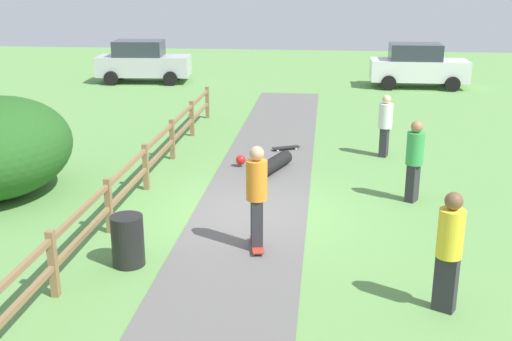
{
  "coord_description": "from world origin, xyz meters",
  "views": [
    {
      "loc": [
        1.5,
        -12.26,
        4.82
      ],
      "look_at": [
        0.14,
        -0.13,
        1.0
      ],
      "focal_mm": 44.06,
      "sensor_mm": 36.0,
      "label": 1
    }
  ],
  "objects_px": {
    "skater_riding": "(257,192)",
    "bystander_white": "(385,123)",
    "parked_car_white": "(418,66)",
    "bystander_green": "(415,157)",
    "skater_fallen": "(270,164)",
    "parked_car_silver": "(143,62)",
    "bystander_yellow": "(449,246)",
    "trash_bin": "(128,241)",
    "skateboard_loose": "(286,148)"
  },
  "relations": [
    {
      "from": "skater_fallen",
      "to": "bystander_white",
      "type": "xyz_separation_m",
      "value": [
        2.98,
        1.78,
        0.75
      ]
    },
    {
      "from": "skateboard_loose",
      "to": "bystander_green",
      "type": "bearing_deg",
      "value": -51.73
    },
    {
      "from": "parked_car_silver",
      "to": "skater_riding",
      "type": "bearing_deg",
      "value": -67.83
    },
    {
      "from": "skater_riding",
      "to": "bystander_green",
      "type": "relative_size",
      "value": 1.06
    },
    {
      "from": "skater_fallen",
      "to": "bystander_white",
      "type": "bearing_deg",
      "value": 30.8
    },
    {
      "from": "skater_fallen",
      "to": "bystander_yellow",
      "type": "relative_size",
      "value": 0.88
    },
    {
      "from": "skater_fallen",
      "to": "bystander_white",
      "type": "height_order",
      "value": "bystander_white"
    },
    {
      "from": "bystander_white",
      "to": "bystander_yellow",
      "type": "bearing_deg",
      "value": -88.47
    },
    {
      "from": "skater_fallen",
      "to": "bystander_green",
      "type": "relative_size",
      "value": 0.9
    },
    {
      "from": "skater_fallen",
      "to": "parked_car_silver",
      "type": "xyz_separation_m",
      "value": [
        -7.13,
        13.19,
        0.76
      ]
    },
    {
      "from": "skater_riding",
      "to": "bystander_yellow",
      "type": "distance_m",
      "value": 3.56
    },
    {
      "from": "bystander_yellow",
      "to": "parked_car_silver",
      "type": "xyz_separation_m",
      "value": [
        -10.34,
        19.79,
        -0.08
      ]
    },
    {
      "from": "skater_riding",
      "to": "bystander_white",
      "type": "relative_size",
      "value": 1.13
    },
    {
      "from": "bystander_white",
      "to": "parked_car_white",
      "type": "height_order",
      "value": "parked_car_white"
    },
    {
      "from": "skateboard_loose",
      "to": "bystander_white",
      "type": "relative_size",
      "value": 0.47
    },
    {
      "from": "skater_riding",
      "to": "parked_car_silver",
      "type": "relative_size",
      "value": 0.45
    },
    {
      "from": "skateboard_loose",
      "to": "bystander_yellow",
      "type": "relative_size",
      "value": 0.43
    },
    {
      "from": "parked_car_white",
      "to": "bystander_green",
      "type": "bearing_deg",
      "value": -97.69
    },
    {
      "from": "parked_car_white",
      "to": "skateboard_loose",
      "type": "bearing_deg",
      "value": -114.5
    },
    {
      "from": "bystander_white",
      "to": "skateboard_loose",
      "type": "bearing_deg",
      "value": 174.07
    },
    {
      "from": "bystander_yellow",
      "to": "skater_fallen",
      "type": "bearing_deg",
      "value": 115.93
    },
    {
      "from": "parked_car_silver",
      "to": "bystander_green",
      "type": "bearing_deg",
      "value": -55.16
    },
    {
      "from": "skateboard_loose",
      "to": "skater_fallen",
      "type": "bearing_deg",
      "value": -97.24
    },
    {
      "from": "skater_fallen",
      "to": "bystander_white",
      "type": "relative_size",
      "value": 0.96
    },
    {
      "from": "skater_riding",
      "to": "skateboard_loose",
      "type": "relative_size",
      "value": 2.4
    },
    {
      "from": "skater_riding",
      "to": "skateboard_loose",
      "type": "xyz_separation_m",
      "value": [
        0.09,
        6.8,
        -1.02
      ]
    },
    {
      "from": "trash_bin",
      "to": "bystander_white",
      "type": "height_order",
      "value": "bystander_white"
    },
    {
      "from": "skateboard_loose",
      "to": "bystander_yellow",
      "type": "distance_m",
      "value": 9.19
    },
    {
      "from": "skater_riding",
      "to": "bystander_yellow",
      "type": "relative_size",
      "value": 1.03
    },
    {
      "from": "skateboard_loose",
      "to": "parked_car_silver",
      "type": "relative_size",
      "value": 0.19
    },
    {
      "from": "bystander_white",
      "to": "bystander_yellow",
      "type": "distance_m",
      "value": 8.38
    },
    {
      "from": "skater_riding",
      "to": "parked_car_silver",
      "type": "xyz_separation_m",
      "value": [
        -7.31,
        17.93,
        -0.15
      ]
    },
    {
      "from": "bystander_green",
      "to": "skater_riding",
      "type": "bearing_deg",
      "value": -136.94
    },
    {
      "from": "bystander_white",
      "to": "parked_car_white",
      "type": "distance_m",
      "value": 11.66
    },
    {
      "from": "skater_riding",
      "to": "skateboard_loose",
      "type": "height_order",
      "value": "skater_riding"
    },
    {
      "from": "skater_fallen",
      "to": "parked_car_white",
      "type": "xyz_separation_m",
      "value": [
        5.34,
        13.2,
        0.76
      ]
    },
    {
      "from": "trash_bin",
      "to": "skater_fallen",
      "type": "xyz_separation_m",
      "value": [
        1.96,
        5.62,
        -0.25
      ]
    },
    {
      "from": "trash_bin",
      "to": "parked_car_silver",
      "type": "relative_size",
      "value": 0.21
    },
    {
      "from": "skateboard_loose",
      "to": "parked_car_silver",
      "type": "xyz_separation_m",
      "value": [
        -7.39,
        11.13,
        0.87
      ]
    },
    {
      "from": "skater_riding",
      "to": "parked_car_white",
      "type": "xyz_separation_m",
      "value": [
        5.16,
        17.94,
        -0.15
      ]
    },
    {
      "from": "skater_riding",
      "to": "bystander_white",
      "type": "bearing_deg",
      "value": 66.7
    },
    {
      "from": "trash_bin",
      "to": "parked_car_silver",
      "type": "distance_m",
      "value": 19.52
    },
    {
      "from": "parked_car_white",
      "to": "parked_car_silver",
      "type": "relative_size",
      "value": 0.97
    },
    {
      "from": "parked_car_white",
      "to": "trash_bin",
      "type": "bearing_deg",
      "value": -111.18
    },
    {
      "from": "skateboard_loose",
      "to": "parked_car_silver",
      "type": "bearing_deg",
      "value": 123.58
    },
    {
      "from": "bystander_yellow",
      "to": "parked_car_white",
      "type": "xyz_separation_m",
      "value": [
        2.13,
        19.8,
        -0.08
      ]
    },
    {
      "from": "bystander_green",
      "to": "parked_car_white",
      "type": "height_order",
      "value": "parked_car_white"
    },
    {
      "from": "trash_bin",
      "to": "bystander_white",
      "type": "xyz_separation_m",
      "value": [
        4.94,
        7.4,
        0.5
      ]
    },
    {
      "from": "bystander_green",
      "to": "skater_fallen",
      "type": "bearing_deg",
      "value": 151.4
    },
    {
      "from": "skater_fallen",
      "to": "parked_car_white",
      "type": "relative_size",
      "value": 0.39
    }
  ]
}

